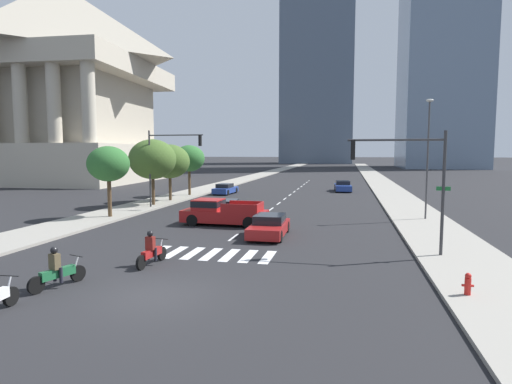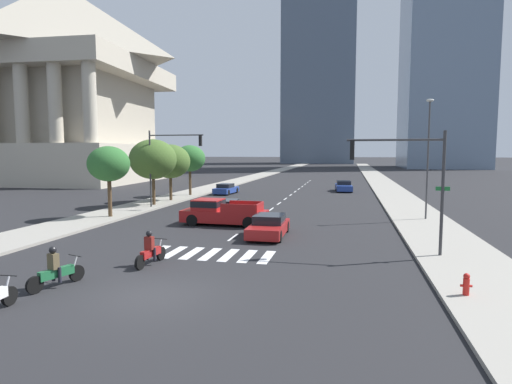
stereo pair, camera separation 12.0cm
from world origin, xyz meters
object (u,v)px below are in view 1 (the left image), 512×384
street_tree_second (152,159)px  motorcycle_lead (57,271)px  traffic_signal_far (168,155)px  street_tree_fourth (189,159)px  sedan_red_2 (269,226)px  street_tree_third (170,161)px  street_lamp_east (428,151)px  sedan_blue_1 (225,189)px  sedan_black_3 (226,208)px  sedan_blue_0 (343,186)px  pickup_truck (221,213)px  street_tree_nearest (108,164)px  traffic_signal_near (406,170)px  motorcycle_trailing (152,251)px  fire_hydrant (468,284)px

street_tree_second → motorcycle_lead: bearing=-72.6°
traffic_signal_far → street_tree_fourth: traffic_signal_far is taller
sedan_red_2 → street_tree_third: bearing=-140.2°
street_lamp_east → street_tree_fourth: bearing=151.4°
motorcycle_lead → sedan_blue_1: bearing=23.9°
sedan_red_2 → street_tree_fourth: 23.45m
sedan_black_3 → street_tree_fourth: street_tree_fourth is taller
sedan_blue_1 → sedan_black_3: size_ratio=0.88×
sedan_blue_0 → sedan_red_2: sedan_blue_0 is taller
motorcycle_lead → pickup_truck: 13.71m
sedan_red_2 → street_tree_nearest: bearing=-108.1°
traffic_signal_near → street_tree_second: bearing=-36.4°
motorcycle_trailing → street_tree_nearest: 14.32m
traffic_signal_near → street_tree_third: (-19.21, 17.78, -0.10)m
pickup_truck → fire_hydrant: 16.81m
sedan_red_2 → fire_hydrant: bearing=42.3°
motorcycle_trailing → street_tree_third: 23.46m
sedan_blue_1 → sedan_black_3: bearing=-159.3°
sedan_blue_0 → street_tree_fourth: 19.02m
street_tree_nearest → street_tree_second: 6.98m
street_tree_nearest → sedan_black_3: bearing=22.2°
motorcycle_lead → motorcycle_trailing: 3.95m
fire_hydrant → sedan_blue_1: bearing=118.9°
motorcycle_trailing → traffic_signal_far: (-6.50, 16.59, 3.96)m
motorcycle_trailing → street_tree_fourth: (-8.59, 26.68, 3.49)m
motorcycle_trailing → street_tree_fourth: street_tree_fourth is taller
street_tree_second → street_lamp_east: bearing=-8.5°
motorcycle_lead → sedan_red_2: motorcycle_lead is taller
pickup_truck → motorcycle_lead: bearing=83.8°
motorcycle_trailing → street_tree_third: (-8.59, 21.58, 3.29)m
sedan_blue_0 → sedan_black_3: size_ratio=0.97×
street_tree_fourth → street_tree_second: bearing=-90.0°
pickup_truck → street_tree_nearest: 9.13m
motorcycle_trailing → fire_hydrant: 12.04m
sedan_black_3 → street_lamp_east: 14.88m
street_tree_nearest → street_tree_second: street_tree_second is taller
pickup_truck → street_tree_second: street_tree_second is taller
sedan_blue_0 → fire_hydrant: 38.04m
motorcycle_lead → sedan_blue_0: motorcycle_lead is taller
street_lamp_east → street_tree_second: size_ratio=1.43×
traffic_signal_far → street_tree_third: bearing=112.8°
traffic_signal_far → motorcycle_trailing: bearing=-68.6°
fire_hydrant → traffic_signal_far: bearing=135.2°
motorcycle_lead → pickup_truck: (1.85, 13.58, 0.23)m
sedan_black_3 → street_lamp_east: size_ratio=0.60×
fire_hydrant → traffic_signal_near: (-1.30, 5.50, 3.45)m
motorcycle_lead → motorcycle_trailing: same height
sedan_blue_1 → fire_hydrant: (17.41, -31.52, -0.05)m
motorcycle_lead → street_tree_fourth: (-6.70, 30.15, 3.49)m
motorcycle_trailing → street_tree_second: street_tree_second is taller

